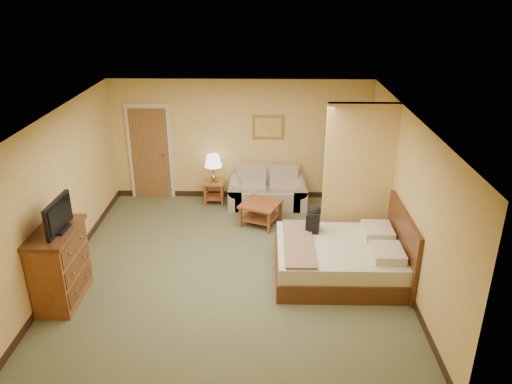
{
  "coord_description": "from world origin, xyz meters",
  "views": [
    {
      "loc": [
        0.54,
        -7.18,
        4.46
      ],
      "look_at": [
        0.37,
        0.6,
        1.14
      ],
      "focal_mm": 35.0,
      "sensor_mm": 36.0,
      "label": 1
    }
  ],
  "objects_px": {
    "dresser": "(60,265)",
    "coffee_table": "(261,209)",
    "loveseat": "(268,193)",
    "bed": "(344,258)"
  },
  "relations": [
    {
      "from": "dresser",
      "to": "bed",
      "type": "xyz_separation_m",
      "value": [
        4.29,
        0.76,
        -0.28
      ]
    },
    {
      "from": "dresser",
      "to": "loveseat",
      "type": "bearing_deg",
      "value": 48.9
    },
    {
      "from": "bed",
      "to": "loveseat",
      "type": "bearing_deg",
      "value": 114.24
    },
    {
      "from": "loveseat",
      "to": "bed",
      "type": "bearing_deg",
      "value": -65.76
    },
    {
      "from": "loveseat",
      "to": "coffee_table",
      "type": "height_order",
      "value": "loveseat"
    },
    {
      "from": "loveseat",
      "to": "coffee_table",
      "type": "relative_size",
      "value": 1.8
    },
    {
      "from": "dresser",
      "to": "coffee_table",
      "type": "bearing_deg",
      "value": 41.62
    },
    {
      "from": "coffee_table",
      "to": "bed",
      "type": "xyz_separation_m",
      "value": [
        1.37,
        -1.83,
        -0.01
      ]
    },
    {
      "from": "bed",
      "to": "coffee_table",
      "type": "bearing_deg",
      "value": 126.87
    },
    {
      "from": "dresser",
      "to": "bed",
      "type": "distance_m",
      "value": 4.37
    }
  ]
}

